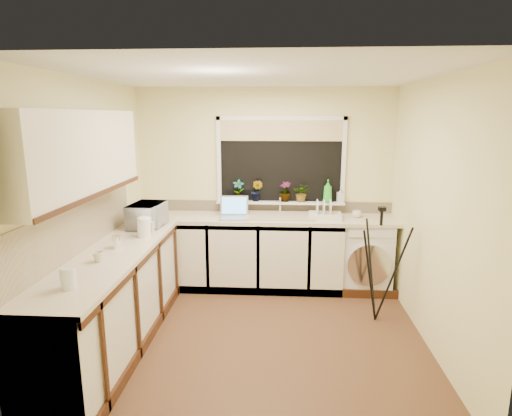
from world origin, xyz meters
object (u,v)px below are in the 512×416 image
object	(u,v)px
kettle	(145,228)
plant_a	(239,190)
laptop	(234,212)
steel_jar	(117,242)
soap_bottle_green	(328,191)
cup_back	(357,214)
microwave	(147,215)
plant_b	(257,191)
tripod	(378,265)
dish_rack	(325,216)
washing_machine	(364,255)
cup_left	(98,257)
plant_c	(285,192)
glass_jug	(68,278)
plant_d	(302,193)
soap_bottle_clear	(340,195)

from	to	relation	value
kettle	plant_a	xyz separation A→B (m)	(0.84, 1.16, 0.19)
laptop	steel_jar	world-z (taller)	laptop
soap_bottle_green	cup_back	world-z (taller)	soap_bottle_green
microwave	plant_b	distance (m)	1.41
tripod	soap_bottle_green	distance (m)	1.25
microwave	plant_b	bearing A→B (deg)	-51.66
dish_rack	cup_back	bearing A→B (deg)	11.62
washing_machine	cup_left	bearing A→B (deg)	-144.00
steel_jar	soap_bottle_green	distance (m)	2.60
steel_jar	plant_c	xyz separation A→B (m)	(1.56, 1.55, 0.22)
laptop	glass_jug	world-z (taller)	laptop
tripod	cup_back	bearing A→B (deg)	109.55
microwave	laptop	bearing A→B (deg)	-56.62
plant_c	plant_b	bearing A→B (deg)	-179.37
dish_rack	plant_b	xyz separation A→B (m)	(-0.83, 0.24, 0.26)
glass_jug	microwave	size ratio (longest dim) A/B	0.33
laptop	plant_c	xyz separation A→B (m)	(0.61, 0.28, 0.21)
plant_d	plant_c	bearing A→B (deg)	177.57
tripod	soap_bottle_clear	world-z (taller)	soap_bottle_clear
washing_machine	plant_c	world-z (taller)	plant_c
steel_jar	cup_left	world-z (taller)	steel_jar
tripod	plant_a	size ratio (longest dim) A/B	4.53
plant_b	glass_jug	bearing A→B (deg)	-115.61
kettle	tripod	bearing A→B (deg)	2.72
plant_a	tripod	bearing A→B (deg)	-34.11
washing_machine	cup_back	bearing A→B (deg)	174.17
dish_rack	soap_bottle_clear	xyz separation A→B (m)	(0.21, 0.24, 0.21)
laptop	tripod	xyz separation A→B (m)	(1.58, -0.76, -0.36)
plant_c	steel_jar	bearing A→B (deg)	-135.21
washing_machine	tripod	size ratio (longest dim) A/B	0.70
washing_machine	cup_back	size ratio (longest dim) A/B	7.84
plant_c	cup_back	world-z (taller)	plant_c
cup_left	plant_b	bearing A→B (deg)	57.63
washing_machine	plant_b	xyz separation A→B (m)	(-1.34, 0.20, 0.76)
plant_c	cup_back	distance (m)	0.92
plant_d	glass_jug	bearing A→B (deg)	-125.24
washing_machine	steel_jar	distance (m)	2.93
laptop	cup_back	xyz separation A→B (m)	(1.48, 0.10, -0.02)
washing_machine	soap_bottle_clear	world-z (taller)	soap_bottle_clear
washing_machine	plant_b	bearing A→B (deg)	173.51
plant_a	soap_bottle_green	size ratio (longest dim) A/B	0.94
kettle	plant_b	distance (m)	1.59
plant_b	cup_left	bearing A→B (deg)	-122.37
washing_machine	plant_c	xyz separation A→B (m)	(-0.98, 0.20, 0.75)
washing_machine	dish_rack	bearing A→B (deg)	-173.67
glass_jug	plant_c	size ratio (longest dim) A/B	0.62
glass_jug	cup_left	xyz separation A→B (m)	(-0.03, 0.56, -0.04)
kettle	cup_left	xyz separation A→B (m)	(-0.15, -0.77, -0.05)
microwave	plant_a	xyz separation A→B (m)	(0.94, 0.77, 0.15)
microwave	steel_jar	bearing A→B (deg)	-178.01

